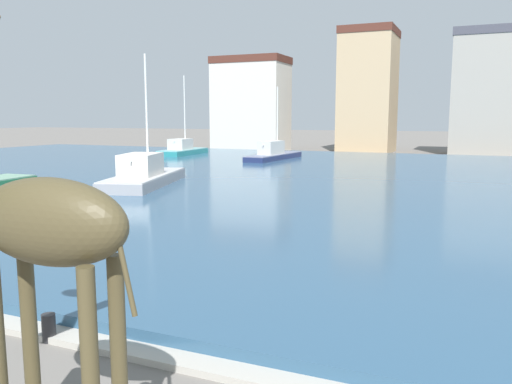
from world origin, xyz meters
The scene contains 10 objects.
harbor_water centered at (0.00, 29.37, 0.17)m, with size 91.95×46.13×0.34m, color #2D5170.
quay_edge_coping centered at (0.00, 6.06, 0.06)m, with size 91.95×0.50×0.12m, color #ADA89E.
giraffe_statue centered at (1.01, 3.42, 2.73)m, with size 3.07×0.79×5.36m.
sailboat_navy centered at (-10.66, 41.20, 0.61)m, with size 2.31×9.39×6.46m.
sailboat_grey centered at (-11.10, 22.73, 0.66)m, with size 4.63×9.09×7.22m.
sailboat_teal centered at (-20.85, 42.95, 0.61)m, with size 2.64×7.65×7.84m.
mooring_bollard centered at (-1.51, 5.91, 0.25)m, with size 0.24×0.24×0.50m, color #232326.
townhouse_tall_gabled centered at (-18.98, 54.63, 5.35)m, with size 8.28×5.19×10.67m.
townhouse_narrow_midrow centered at (-6.24, 57.98, 6.76)m, with size 5.78×6.64×13.48m.
townhouse_corner_house centered at (6.67, 58.31, 6.32)m, with size 8.46×7.18×12.62m.
Camera 1 is at (5.26, -0.63, 3.93)m, focal length 36.32 mm.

